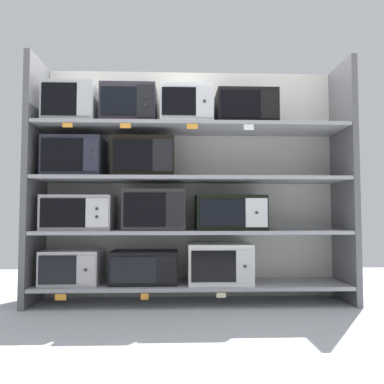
# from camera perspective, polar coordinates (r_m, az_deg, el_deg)

# --- Properties ---
(ground) EXTENTS (6.58, 6.00, 0.02)m
(ground) POSITION_cam_1_polar(r_m,az_deg,el_deg) (2.37, 0.96, -21.82)
(ground) COLOR #B2B7BC
(back_panel) EXTENTS (2.78, 0.04, 2.06)m
(back_panel) POSITION_cam_1_polar(r_m,az_deg,el_deg) (3.52, -0.16, 1.38)
(back_panel) COLOR beige
(back_panel) RESTS_ON ground
(upright_left) EXTENTS (0.05, 0.48, 2.06)m
(upright_left) POSITION_cam_1_polar(r_m,az_deg,el_deg) (3.47, -22.36, 1.69)
(upright_left) COLOR #5B5B5E
(upright_left) RESTS_ON ground
(upright_right) EXTENTS (0.05, 0.48, 2.06)m
(upright_right) POSITION_cam_1_polar(r_m,az_deg,el_deg) (3.56, 21.77, 1.56)
(upright_right) COLOR #5B5B5E
(upright_right) RESTS_ON ground
(shelf_0) EXTENTS (2.58, 0.48, 0.03)m
(shelf_0) POSITION_cam_1_polar(r_m,az_deg,el_deg) (3.30, 0.00, -13.66)
(shelf_0) COLOR #99999E
(shelf_0) RESTS_ON ground
(microwave_0) EXTENTS (0.47, 0.37, 0.28)m
(microwave_0) POSITION_cam_1_polar(r_m,az_deg,el_deg) (3.38, -17.41, -10.60)
(microwave_0) COLOR #BCB9BB
(microwave_0) RESTS_ON shelf_0
(microwave_1) EXTENTS (0.56, 0.35, 0.27)m
(microwave_1) POSITION_cam_1_polar(r_m,az_deg,el_deg) (3.28, -7.09, -11.03)
(microwave_1) COLOR black
(microwave_1) RESTS_ON shelf_0
(microwave_2) EXTENTS (0.53, 0.43, 0.33)m
(microwave_2) POSITION_cam_1_polar(r_m,az_deg,el_deg) (3.28, 4.07, -10.51)
(microwave_2) COLOR white
(microwave_2) RESTS_ON shelf_0
(price_tag_0) EXTENTS (0.09, 0.00, 0.05)m
(price_tag_0) POSITION_cam_1_polar(r_m,az_deg,el_deg) (3.19, -19.00, -14.62)
(price_tag_0) COLOR orange
(price_tag_1) EXTENTS (0.06, 0.00, 0.05)m
(price_tag_1) POSITION_cam_1_polar(r_m,az_deg,el_deg) (3.08, -7.07, -15.23)
(price_tag_1) COLOR orange
(price_tag_2) EXTENTS (0.07, 0.00, 0.04)m
(price_tag_2) POSITION_cam_1_polar(r_m,az_deg,el_deg) (3.08, 4.37, -15.10)
(price_tag_2) COLOR beige
(shelf_1) EXTENTS (2.58, 0.48, 0.03)m
(shelf_1) POSITION_cam_1_polar(r_m,az_deg,el_deg) (3.25, 0.00, -5.94)
(shelf_1) COLOR #99999E
(microwave_3) EXTENTS (0.57, 0.38, 0.29)m
(microwave_3) POSITION_cam_1_polar(r_m,az_deg,el_deg) (3.34, -16.45, -2.99)
(microwave_3) COLOR #A59DA5
(microwave_3) RESTS_ON shelf_1
(microwave_4) EXTENTS (0.51, 0.42, 0.34)m
(microwave_4) POSITION_cam_1_polar(r_m,az_deg,el_deg) (3.24, -5.56, -2.69)
(microwave_4) COLOR #2D292B
(microwave_4) RESTS_ON shelf_1
(microwave_5) EXTENTS (0.58, 0.41, 0.29)m
(microwave_5) POSITION_cam_1_polar(r_m,az_deg,el_deg) (3.27, 5.65, -3.09)
(microwave_5) COLOR black
(microwave_5) RESTS_ON shelf_1
(shelf_2) EXTENTS (2.58, 0.48, 0.03)m
(shelf_2) POSITION_cam_1_polar(r_m,az_deg,el_deg) (3.26, 0.00, 1.87)
(shelf_2) COLOR #99999E
(microwave_6) EXTENTS (0.48, 0.38, 0.33)m
(microwave_6) POSITION_cam_1_polar(r_m,az_deg,el_deg) (3.39, -17.06, 4.89)
(microwave_6) COLOR #272735
(microwave_6) RESTS_ON shelf_2
(microwave_7) EXTENTS (0.51, 0.36, 0.33)m
(microwave_7) POSITION_cam_1_polar(r_m,az_deg,el_deg) (3.29, -7.15, 5.04)
(microwave_7) COLOR black
(microwave_7) RESTS_ON shelf_2
(shelf_3) EXTENTS (2.58, 0.48, 0.03)m
(shelf_3) POSITION_cam_1_polar(r_m,az_deg,el_deg) (3.33, 0.00, 9.50)
(shelf_3) COLOR #99999E
(microwave_8) EXTENTS (0.42, 0.40, 0.33)m
(microwave_8) POSITION_cam_1_polar(r_m,az_deg,el_deg) (3.48, -17.39, 12.16)
(microwave_8) COLOR #B4BABA
(microwave_8) RESTS_ON shelf_3
(microwave_9) EXTENTS (0.46, 0.35, 0.33)m
(microwave_9) POSITION_cam_1_polar(r_m,az_deg,el_deg) (3.39, -9.34, 12.47)
(microwave_9) COLOR #302933
(microwave_9) RESTS_ON shelf_3
(microwave_10) EXTENTS (0.44, 0.40, 0.32)m
(microwave_10) POSITION_cam_1_polar(r_m,az_deg,el_deg) (3.37, -0.86, 12.45)
(microwave_10) COLOR silver
(microwave_10) RESTS_ON shelf_3
(microwave_11) EXTENTS (0.51, 0.36, 0.30)m
(microwave_11) POSITION_cam_1_polar(r_m,az_deg,el_deg) (3.41, 7.99, 12.05)
(microwave_11) COLOR black
(microwave_11) RESTS_ON shelf_3
(price_tag_3) EXTENTS (0.08, 0.00, 0.04)m
(price_tag_3) POSITION_cam_1_polar(r_m,az_deg,el_deg) (3.20, -18.08, 9.48)
(price_tag_3) COLOR orange
(price_tag_4) EXTENTS (0.08, 0.00, 0.04)m
(price_tag_4) POSITION_cam_1_polar(r_m,az_deg,el_deg) (3.11, -9.90, 9.72)
(price_tag_4) COLOR orange
(price_tag_5) EXTENTS (0.09, 0.00, 0.04)m
(price_tag_5) POSITION_cam_1_polar(r_m,az_deg,el_deg) (3.08, 0.04, 9.77)
(price_tag_5) COLOR orange
(price_tag_6) EXTENTS (0.08, 0.00, 0.05)m
(price_tag_6) POSITION_cam_1_polar(r_m,az_deg,el_deg) (3.13, 8.47, 9.55)
(price_tag_6) COLOR white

